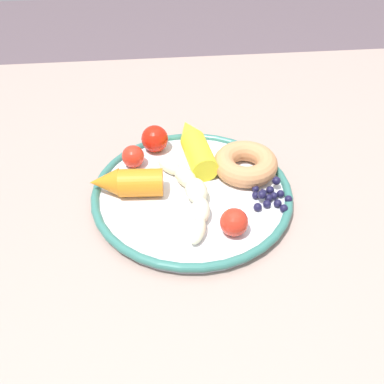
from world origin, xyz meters
TOP-DOWN VIEW (x-y plane):
  - dining_table at (0.00, 0.00)m, footprint 0.94×0.89m
  - plate at (0.03, 0.01)m, footprint 0.28×0.28m
  - banana at (0.03, 0.03)m, footprint 0.07×0.18m
  - carrot_orange at (0.12, 0.00)m, footprint 0.10×0.05m
  - carrot_yellow at (0.01, -0.08)m, footprint 0.06×0.14m
  - donut at (-0.06, -0.03)m, footprint 0.10×0.10m
  - blueberry_pile at (-0.08, 0.04)m, footprint 0.06×0.06m
  - tomato_near at (-0.02, 0.09)m, footprint 0.04×0.04m
  - tomato_mid at (0.11, -0.06)m, footprint 0.03×0.03m
  - tomato_far at (0.07, -0.10)m, footprint 0.04×0.04m

SIDE VIEW (x-z plane):
  - dining_table at x=0.00m, z-range 0.26..0.97m
  - plate at x=0.03m, z-range 0.71..0.72m
  - blueberry_pile at x=-0.08m, z-range 0.71..0.73m
  - banana at x=0.03m, z-range 0.71..0.74m
  - donut at x=-0.06m, z-range 0.72..0.75m
  - tomato_mid at x=0.11m, z-range 0.72..0.75m
  - tomato_near at x=-0.02m, z-range 0.72..0.75m
  - carrot_orange at x=0.12m, z-range 0.72..0.76m
  - carrot_yellow at x=0.01m, z-range 0.72..0.76m
  - tomato_far at x=0.07m, z-range 0.72..0.76m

